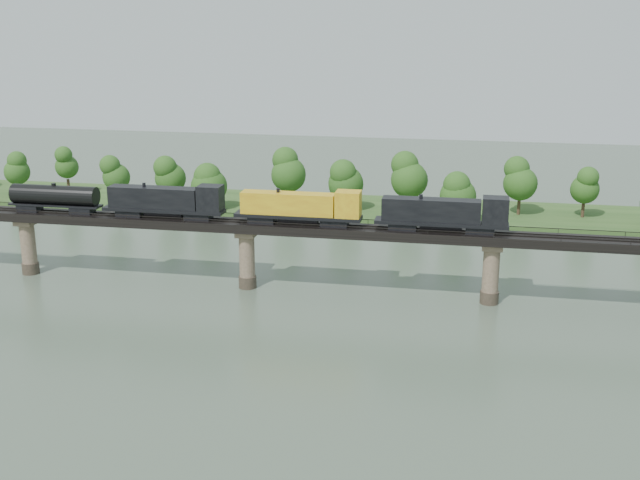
# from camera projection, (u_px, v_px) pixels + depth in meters

# --- Properties ---
(ground) EXTENTS (400.00, 400.00, 0.00)m
(ground) POSITION_uv_depth(u_px,v_px,m) (186.00, 360.00, 107.10)
(ground) COLOR #3C4C3C
(ground) RESTS_ON ground
(far_bank) EXTENTS (300.00, 24.00, 1.60)m
(far_bank) POSITION_uv_depth(u_px,v_px,m) (312.00, 207.00, 187.13)
(far_bank) COLOR #2C4B1E
(far_bank) RESTS_ON ground
(bridge) EXTENTS (236.00, 30.00, 11.50)m
(bridge) POSITION_uv_depth(u_px,v_px,m) (247.00, 256.00, 133.92)
(bridge) COLOR #473A2D
(bridge) RESTS_ON ground
(bridge_superstructure) EXTENTS (220.00, 4.90, 0.75)m
(bridge_superstructure) POSITION_uv_depth(u_px,v_px,m) (246.00, 220.00, 132.18)
(bridge_superstructure) COLOR black
(bridge_superstructure) RESTS_ON bridge
(far_treeline) EXTENTS (289.06, 17.54, 13.60)m
(far_treeline) POSITION_uv_depth(u_px,v_px,m) (273.00, 176.00, 182.19)
(far_treeline) COLOR #382619
(far_treeline) RESTS_ON far_bank
(freight_train) EXTENTS (84.61, 3.30, 5.82)m
(freight_train) POSITION_uv_depth(u_px,v_px,m) (253.00, 206.00, 131.26)
(freight_train) COLOR black
(freight_train) RESTS_ON bridge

